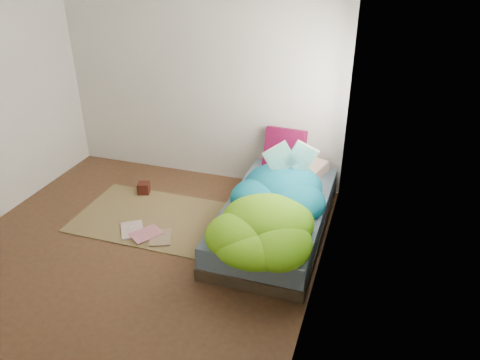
% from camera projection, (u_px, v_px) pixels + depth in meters
% --- Properties ---
extents(ground, '(3.50, 3.50, 0.00)m').
position_uv_depth(ground, '(139.00, 248.00, 4.67)').
color(ground, '#482C1C').
rests_on(ground, ground).
extents(room_walls, '(3.54, 3.54, 2.62)m').
position_uv_depth(room_walls, '(121.00, 90.00, 3.91)').
color(room_walls, silver).
rests_on(room_walls, ground).
extents(bed, '(1.00, 2.00, 0.34)m').
position_uv_depth(bed, '(276.00, 218.00, 4.86)').
color(bed, '#3A2E20').
rests_on(bed, ground).
extents(duvet, '(0.96, 1.84, 0.34)m').
position_uv_depth(duvet, '(271.00, 199.00, 4.52)').
color(duvet, '#086681').
rests_on(duvet, bed).
extents(rug, '(1.60, 1.10, 0.01)m').
position_uv_depth(rug, '(151.00, 217.00, 5.17)').
color(rug, brown).
rests_on(rug, ground).
extents(pillow_floral, '(0.64, 0.53, 0.12)m').
position_uv_depth(pillow_floral, '(301.00, 166.00, 5.41)').
color(pillow_floral, beige).
rests_on(pillow_floral, bed).
extents(pillow_magenta, '(0.47, 0.18, 0.46)m').
position_uv_depth(pillow_magenta, '(285.00, 148.00, 5.44)').
color(pillow_magenta, '#450429').
rests_on(pillow_magenta, bed).
extents(open_book, '(0.47, 0.28, 0.28)m').
position_uv_depth(open_book, '(291.00, 149.00, 4.80)').
color(open_book, '#2C883B').
rests_on(open_book, duvet).
extents(wooden_box, '(0.17, 0.17, 0.13)m').
position_uv_depth(wooden_box, '(144.00, 188.00, 5.61)').
color(wooden_box, '#36130C').
rests_on(wooden_box, rug).
extents(floor_book_a, '(0.37, 0.39, 0.02)m').
position_uv_depth(floor_book_a, '(121.00, 232.00, 4.89)').
color(floor_book_a, white).
rests_on(floor_book_a, rug).
extents(floor_book_b, '(0.37, 0.39, 0.03)m').
position_uv_depth(floor_book_b, '(141.00, 229.00, 4.92)').
color(floor_book_b, '#DE8086').
rests_on(floor_book_b, rug).
extents(floor_book_c, '(0.31, 0.35, 0.02)m').
position_uv_depth(floor_book_c, '(150.00, 238.00, 4.79)').
color(floor_book_c, '#9D8867').
rests_on(floor_book_c, rug).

